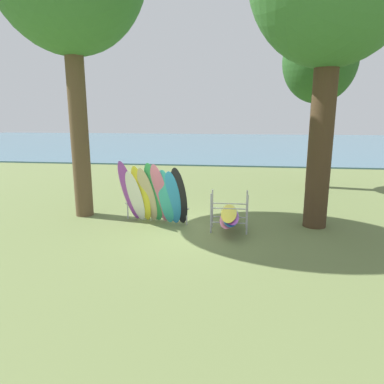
{
  "coord_description": "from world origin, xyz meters",
  "views": [
    {
      "loc": [
        1.72,
        -10.51,
        3.66
      ],
      "look_at": [
        0.3,
        0.69,
        1.1
      ],
      "focal_mm": 32.94,
      "sensor_mm": 36.0,
      "label": 1
    }
  ],
  "objects": [
    {
      "name": "ground_plane",
      "position": [
        0.0,
        0.0,
        0.0
      ],
      "size": [
        80.0,
        80.0,
        0.0
      ],
      "primitive_type": "plane",
      "color": "olive"
    },
    {
      "name": "lake_water",
      "position": [
        0.0,
        31.65,
        0.05
      ],
      "size": [
        80.0,
        36.0,
        0.1
      ],
      "primitive_type": "cube",
      "color": "#477084",
      "rests_on": "ground"
    },
    {
      "name": "tree_mid_behind",
      "position": [
        5.48,
        7.55,
        5.95
      ],
      "size": [
        3.44,
        3.44,
        8.03
      ],
      "color": "#42301E",
      "rests_on": "ground"
    },
    {
      "name": "leaning_board_pile",
      "position": [
        -0.95,
        0.47,
        1.0
      ],
      "size": [
        2.44,
        1.21,
        2.18
      ],
      "color": "purple",
      "rests_on": "ground"
    },
    {
      "name": "board_storage_rack",
      "position": [
        1.56,
        0.17,
        0.5
      ],
      "size": [
        1.15,
        2.13,
        1.25
      ],
      "color": "#9EA0A5",
      "rests_on": "ground"
    }
  ]
}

